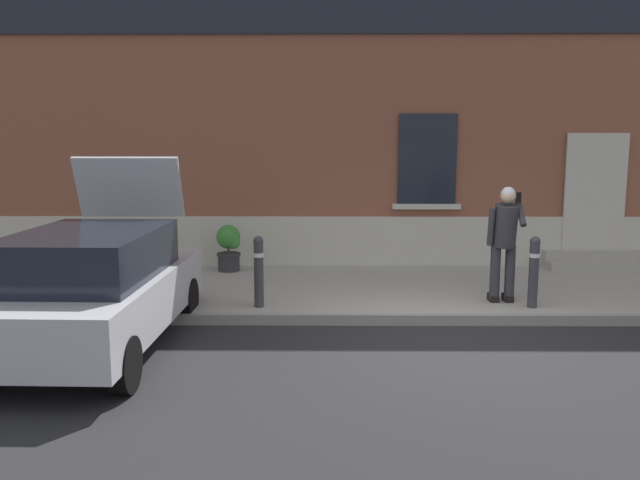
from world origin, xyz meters
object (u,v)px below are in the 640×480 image
(bollard_far_left, at_px, (259,269))
(person_on_phone, at_px, (505,237))
(bollard_near_person, at_px, (534,269))
(planter_charcoal, at_px, (229,247))
(hatchback_car_silver, at_px, (95,286))
(planter_cream, at_px, (104,247))

(bollard_far_left, bearing_deg, person_on_phone, 4.29)
(bollard_near_person, distance_m, bollard_far_left, 3.98)
(person_on_phone, bearing_deg, planter_charcoal, 137.15)
(bollard_near_person, bearing_deg, bollard_far_left, 180.00)
(bollard_near_person, bearing_deg, hatchback_car_silver, -165.15)
(bollard_far_left, relative_size, planter_charcoal, 1.22)
(person_on_phone, relative_size, planter_cream, 2.03)
(person_on_phone, height_order, planter_charcoal, person_on_phone)
(bollard_far_left, xyz_separation_m, person_on_phone, (3.62, 0.27, 0.44))
(person_on_phone, distance_m, planter_cream, 7.12)
(person_on_phone, bearing_deg, bollard_far_left, 169.61)
(bollard_far_left, bearing_deg, planter_charcoal, 107.21)
(hatchback_car_silver, bearing_deg, person_on_phone, 18.40)
(hatchback_car_silver, distance_m, bollard_far_left, 2.41)
(person_on_phone, xyz_separation_m, planter_cream, (-6.73, 2.27, -0.54))
(bollard_near_person, xyz_separation_m, planter_charcoal, (-4.80, 2.65, -0.11))
(hatchback_car_silver, height_order, bollard_near_person, hatchback_car_silver)
(hatchback_car_silver, relative_size, person_on_phone, 2.35)
(hatchback_car_silver, relative_size, planter_cream, 4.77)
(planter_charcoal, bearing_deg, person_on_phone, -28.16)
(bollard_far_left, xyz_separation_m, planter_cream, (-3.11, 2.54, -0.11))
(bollard_far_left, bearing_deg, hatchback_car_silver, -140.03)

